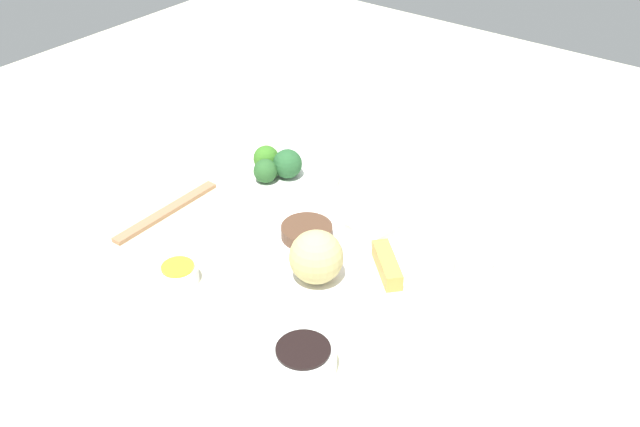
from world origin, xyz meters
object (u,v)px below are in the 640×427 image
soy_sauce_bowl (303,359)px  teacup (473,273)px  sauce_ramekin_hot_mustard (179,275)px  broccoli_plate (286,176)px  chopsticks_pair (167,211)px  main_plate (345,258)px

soy_sauce_bowl → teacup: bearing=71.0°
soy_sauce_bowl → sauce_ramekin_hot_mustard: size_ratio=1.46×
broccoli_plate → sauce_ramekin_hot_mustard: sauce_ramekin_hot_mustard is taller
broccoli_plate → chopsticks_pair: bearing=-113.0°
main_plate → soy_sauce_bowl: bearing=-67.8°
broccoli_plate → soy_sauce_bowl: bearing=-47.7°
teacup → soy_sauce_bowl: bearing=-109.0°
sauce_ramekin_hot_mustard → soy_sauce_bowl: bearing=-5.6°
soy_sauce_bowl → sauce_ramekin_hot_mustard: soy_sauce_bowl is taller
main_plate → chopsticks_pair: (-0.33, -0.08, -0.00)m
sauce_ramekin_hot_mustard → teacup: bearing=35.6°
broccoli_plate → soy_sauce_bowl: 0.49m
main_plate → broccoli_plate: main_plate is taller
soy_sauce_bowl → teacup: (0.10, 0.29, 0.01)m
broccoli_plate → teacup: bearing=-9.8°
main_plate → soy_sauce_bowl: soy_sauce_bowl is taller
soy_sauce_bowl → teacup: size_ratio=1.53×
soy_sauce_bowl → teacup: teacup is taller
broccoli_plate → teacup: teacup is taller
main_plate → teacup: teacup is taller
main_plate → chopsticks_pair: bearing=-166.7°
broccoli_plate → chopsticks_pair: (-0.09, -0.22, -0.00)m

